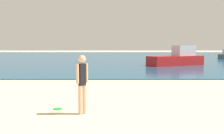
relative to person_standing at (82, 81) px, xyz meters
The scene contains 4 objects.
water 37.32m from the person_standing, 88.12° to the left, with size 160.00×60.00×0.06m, color #14567F.
person_standing is the anchor object (origin of this frame).
frisbee 1.36m from the person_standing, 146.30° to the left, with size 0.27×0.27×0.03m, color green.
boat_near 19.05m from the person_standing, 68.11° to the left, with size 5.78×4.06×1.89m.
Camera 1 is at (-0.38, 0.64, 1.95)m, focal length 41.86 mm.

